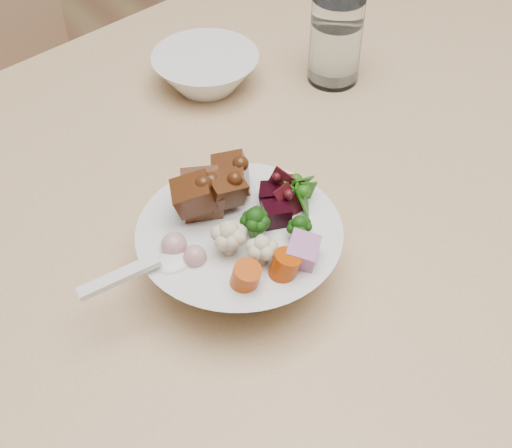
# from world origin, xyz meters

# --- Properties ---
(dining_table) EXTENTS (1.72, 1.14, 0.75)m
(dining_table) POSITION_xyz_m (0.18, 0.14, 0.67)
(dining_table) COLOR tan
(dining_table) RESTS_ON ground
(chair_far) EXTENTS (0.47, 0.47, 0.80)m
(chair_far) POSITION_xyz_m (-0.19, 0.70, 0.45)
(chair_far) COLOR tan
(chair_far) RESTS_ON ground
(food_bowl) EXTENTS (0.21, 0.21, 0.11)m
(food_bowl) POSITION_xyz_m (-0.18, 0.02, 0.78)
(food_bowl) COLOR silver
(food_bowl) RESTS_ON dining_table
(soup_spoon) EXTENTS (0.12, 0.04, 0.02)m
(soup_spoon) POSITION_xyz_m (-0.27, 0.02, 0.81)
(soup_spoon) COLOR silver
(soup_spoon) RESTS_ON food_bowl
(water_glass) EXTENTS (0.07, 0.07, 0.12)m
(water_glass) POSITION_xyz_m (0.12, 0.24, 0.80)
(water_glass) COLOR white
(water_glass) RESTS_ON dining_table
(side_bowl) EXTENTS (0.15, 0.15, 0.05)m
(side_bowl) POSITION_xyz_m (-0.03, 0.33, 0.77)
(side_bowl) COLOR silver
(side_bowl) RESTS_ON dining_table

